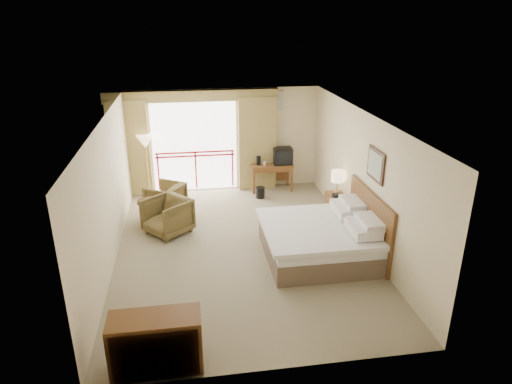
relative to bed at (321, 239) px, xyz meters
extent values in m
plane|color=#817659|center=(-1.50, 0.60, -0.38)|extent=(7.00, 7.00, 0.00)
plane|color=white|center=(-1.50, 0.60, 2.32)|extent=(7.00, 7.00, 0.00)
plane|color=beige|center=(-1.50, 4.10, 0.97)|extent=(5.00, 0.00, 5.00)
plane|color=beige|center=(-1.50, -2.90, 0.97)|extent=(5.00, 0.00, 5.00)
plane|color=beige|center=(-4.00, 0.60, 0.97)|extent=(0.00, 7.00, 7.00)
plane|color=beige|center=(1.00, 0.60, 0.97)|extent=(0.00, 7.00, 7.00)
plane|color=white|center=(-2.30, 4.08, 0.82)|extent=(2.40, 0.00, 2.40)
cube|color=#AF0F17|center=(-2.30, 4.06, 0.57)|extent=(2.09, 0.03, 0.04)
cube|color=#AF0F17|center=(-2.30, 4.06, 0.67)|extent=(2.09, 0.03, 0.04)
cube|color=#AF0F17|center=(-3.29, 4.06, 0.17)|extent=(0.04, 0.03, 1.00)
cube|color=#AF0F17|center=(-2.30, 4.06, 0.17)|extent=(0.04, 0.03, 1.00)
cube|color=#AF0F17|center=(-1.31, 4.06, 0.17)|extent=(0.04, 0.03, 1.00)
cube|color=olive|center=(-3.95, 3.95, 0.87)|extent=(1.00, 0.26, 2.50)
cube|color=olive|center=(-0.65, 3.95, 0.87)|extent=(1.00, 0.26, 2.50)
cube|color=olive|center=(-2.30, 3.98, 2.17)|extent=(4.40, 0.22, 0.28)
cube|color=silver|center=(-0.20, 4.07, 1.97)|extent=(0.50, 0.04, 0.50)
cube|color=brown|center=(-0.05, 0.00, -0.18)|extent=(2.05, 2.00, 0.40)
cube|color=white|center=(-0.05, 0.00, 0.12)|extent=(2.01, 1.96, 0.22)
cube|color=white|center=(-0.10, 0.00, 0.25)|extent=(2.09, 2.06, 0.08)
cube|color=white|center=(0.65, -0.45, 0.40)|extent=(0.50, 0.75, 0.18)
cube|color=white|center=(0.65, 0.45, 0.40)|extent=(0.50, 0.75, 0.18)
cube|color=white|center=(0.78, -0.45, 0.52)|extent=(0.40, 0.70, 0.14)
cube|color=white|center=(0.78, 0.45, 0.52)|extent=(0.40, 0.70, 0.14)
cube|color=#5A341A|center=(0.96, 0.00, 0.27)|extent=(0.06, 2.10, 1.30)
cube|color=black|center=(0.98, 0.00, 1.47)|extent=(0.03, 0.72, 0.60)
cube|color=silver|center=(0.96, 0.00, 1.47)|extent=(0.01, 0.60, 0.48)
cube|color=#5A341A|center=(0.83, 1.55, -0.05)|extent=(0.47, 0.55, 0.64)
cylinder|color=tan|center=(0.83, 1.60, 0.30)|extent=(0.12, 0.12, 0.04)
cylinder|color=tan|center=(0.83, 1.60, 0.46)|extent=(0.03, 0.03, 0.32)
cylinder|color=#FFE5B2|center=(0.83, 1.60, 0.70)|extent=(0.30, 0.30, 0.25)
cube|color=black|center=(0.78, 1.40, 0.31)|extent=(0.23, 0.20, 0.08)
cube|color=#5A341A|center=(-0.29, 3.73, 0.33)|extent=(1.11, 0.54, 0.05)
cube|color=#5A341A|center=(-0.80, 3.50, -0.03)|extent=(0.06, 0.06, 0.69)
cube|color=#5A341A|center=(0.22, 3.50, -0.03)|extent=(0.06, 0.06, 0.69)
cube|color=#5A341A|center=(-0.80, 3.96, -0.03)|extent=(0.06, 0.06, 0.69)
cube|color=#5A341A|center=(0.22, 3.96, -0.03)|extent=(0.06, 0.06, 0.69)
cube|color=#5A341A|center=(-0.29, 3.96, 0.04)|extent=(1.02, 0.03, 0.51)
cube|color=#5A341A|center=(-0.29, 3.49, 0.25)|extent=(1.02, 0.03, 0.11)
cube|color=black|center=(0.01, 3.73, 0.57)|extent=(0.49, 0.38, 0.44)
cube|color=black|center=(0.01, 3.54, 0.57)|extent=(0.44, 0.02, 0.36)
cylinder|color=black|center=(-0.64, 3.73, 0.47)|extent=(0.14, 0.14, 0.24)
cylinder|color=white|center=(-0.49, 3.68, 0.40)|extent=(0.09, 0.09, 0.11)
cylinder|color=black|center=(-0.68, 3.19, -0.23)|extent=(0.25, 0.25, 0.29)
imported|color=#4D3F22|center=(-3.08, 2.65, -0.38)|extent=(1.07, 1.07, 0.72)
imported|color=#4D3F22|center=(-3.00, 1.50, -0.38)|extent=(1.22, 1.21, 0.79)
cylinder|color=black|center=(-3.41, 2.01, 0.19)|extent=(0.53, 0.53, 0.04)
cylinder|color=black|center=(-3.41, 2.01, -0.09)|extent=(0.06, 0.06, 0.53)
cylinder|color=black|center=(-3.41, 2.01, -0.36)|extent=(0.38, 0.38, 0.03)
imported|color=white|center=(-3.41, 2.01, 0.21)|extent=(0.15, 0.20, 0.02)
cylinder|color=tan|center=(-3.54, 3.77, -0.36)|extent=(0.27, 0.27, 0.03)
cylinder|color=tan|center=(-3.54, 3.77, 0.34)|extent=(0.03, 0.03, 1.43)
cone|color=#FFE5B2|center=(-3.54, 3.77, 1.10)|extent=(0.42, 0.42, 0.33)
cube|color=#5A341A|center=(-3.04, -2.60, 0.03)|extent=(1.22, 0.51, 0.81)
cube|color=black|center=(-3.04, -2.86, 0.03)|extent=(1.12, 0.02, 0.71)
camera|label=1|loc=(-2.48, -7.66, 4.13)|focal=32.00mm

